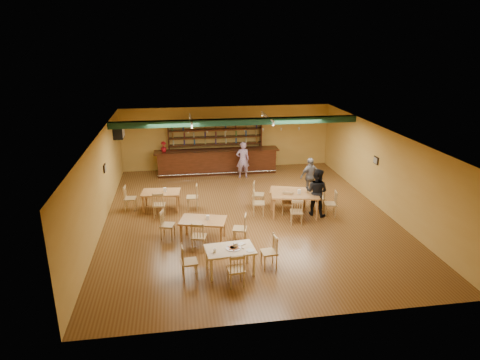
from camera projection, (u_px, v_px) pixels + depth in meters
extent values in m
plane|color=brown|center=(248.00, 215.00, 15.19)|extent=(12.00, 12.00, 0.00)
cube|color=black|center=(236.00, 122.00, 16.89)|extent=(10.00, 0.30, 0.25)
cube|color=silver|center=(191.00, 119.00, 17.18)|extent=(0.05, 2.50, 0.05)
cube|color=silver|center=(267.00, 117.00, 17.63)|extent=(0.05, 2.50, 0.05)
cube|color=silver|center=(119.00, 131.00, 17.69)|extent=(0.34, 0.70, 0.48)
cube|color=black|center=(105.00, 168.00, 14.87)|extent=(0.04, 0.34, 0.28)
cube|color=black|center=(376.00, 160.00, 15.83)|extent=(0.04, 0.34, 0.28)
cube|color=black|center=(217.00, 161.00, 19.75)|extent=(5.76, 0.85, 1.13)
cube|color=black|center=(216.00, 146.00, 20.16)|extent=(4.46, 0.40, 2.28)
imported|color=#A10E17|center=(164.00, 147.00, 19.15)|extent=(0.34, 0.34, 0.48)
cube|color=#A7713B|center=(161.00, 200.00, 15.62)|extent=(1.46, 0.96, 0.70)
cube|color=#A7713B|center=(288.00, 199.00, 15.79)|extent=(1.55, 1.18, 0.69)
cube|color=#A7713B|center=(203.00, 230.00, 13.22)|extent=(1.58, 1.18, 0.70)
cube|color=#A7713B|center=(294.00, 204.00, 15.07)|extent=(1.82, 1.28, 0.83)
cube|color=#D1B28C|center=(230.00, 260.00, 11.42)|extent=(1.38, 0.96, 0.70)
cylinder|color=silver|center=(233.00, 248.00, 11.32)|extent=(0.41, 0.41, 0.01)
cylinder|color=#EAE5C6|center=(215.00, 250.00, 11.10)|extent=(0.08, 0.08, 0.11)
cube|color=white|center=(241.00, 244.00, 11.53)|extent=(0.25, 0.24, 0.03)
cube|color=silver|center=(238.00, 247.00, 11.38)|extent=(0.30, 0.28, 0.00)
cylinder|color=white|center=(250.00, 250.00, 11.20)|extent=(0.24, 0.24, 0.01)
imported|color=#784392|center=(243.00, 160.00, 19.05)|extent=(0.63, 0.44, 1.67)
imported|color=black|center=(316.00, 192.00, 14.99)|extent=(1.06, 1.03, 1.73)
imported|color=gray|center=(310.00, 176.00, 17.00)|extent=(0.96, 0.59, 1.53)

